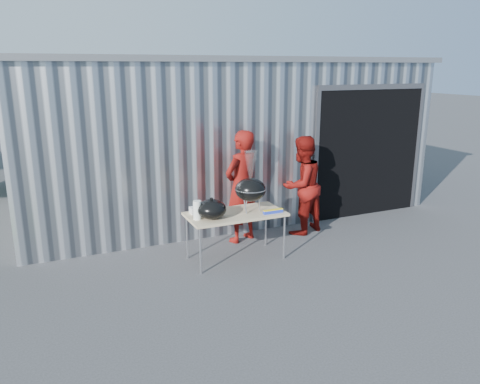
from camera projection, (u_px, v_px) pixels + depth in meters
name	position (u px, v px, depth m)	size (l,w,h in m)	color
ground	(256.00, 274.00, 6.82)	(80.00, 80.00, 0.00)	#38383A
building	(206.00, 128.00, 10.83)	(8.20, 6.20, 3.10)	silver
folding_table	(236.00, 215.00, 7.19)	(1.50, 0.75, 0.75)	tan
kettle_grill	(250.00, 185.00, 7.16)	(0.48, 0.48, 0.95)	black
grill_lid	(212.00, 209.00, 6.88)	(0.44, 0.44, 0.32)	black
paper_towels	(197.00, 210.00, 6.85)	(0.12, 0.12, 0.28)	white
white_tub	(197.00, 210.00, 7.15)	(0.20, 0.15, 0.10)	white
foil_box	(273.00, 211.00, 7.15)	(0.32, 0.06, 0.06)	#1C32B6
person_cook	(242.00, 187.00, 7.91)	(0.70, 0.46, 1.92)	#680D0A
person_bystander	(302.00, 185.00, 8.31)	(0.86, 0.67, 1.76)	#680D0A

